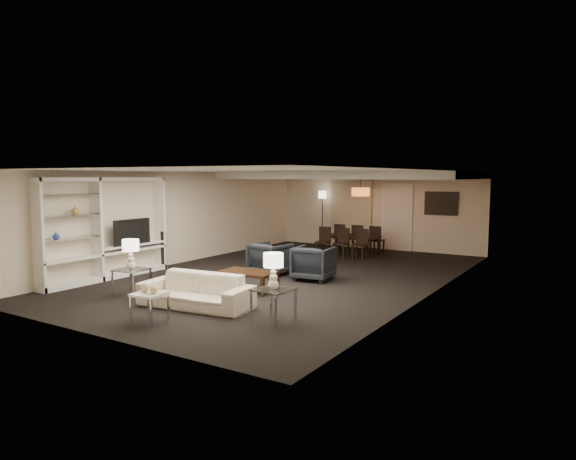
% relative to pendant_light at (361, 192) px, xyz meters
% --- Properties ---
extents(floor, '(11.00, 11.00, 0.00)m').
position_rel_pendant_light_xyz_m(floor, '(-0.30, -3.50, -1.92)').
color(floor, black).
rests_on(floor, ground).
extents(ceiling, '(7.00, 11.00, 0.02)m').
position_rel_pendant_light_xyz_m(ceiling, '(-0.30, -3.50, 0.58)').
color(ceiling, silver).
rests_on(ceiling, ground).
extents(wall_back, '(7.00, 0.02, 2.50)m').
position_rel_pendant_light_xyz_m(wall_back, '(-0.30, 2.00, -0.67)').
color(wall_back, beige).
rests_on(wall_back, ground).
extents(wall_front, '(7.00, 0.02, 2.50)m').
position_rel_pendant_light_xyz_m(wall_front, '(-0.30, -9.00, -0.67)').
color(wall_front, beige).
rests_on(wall_front, ground).
extents(wall_left, '(0.02, 11.00, 2.50)m').
position_rel_pendant_light_xyz_m(wall_left, '(-3.80, -3.50, -0.67)').
color(wall_left, beige).
rests_on(wall_left, ground).
extents(wall_right, '(0.02, 11.00, 2.50)m').
position_rel_pendant_light_xyz_m(wall_right, '(3.20, -3.50, -0.67)').
color(wall_right, beige).
rests_on(wall_right, ground).
extents(ceiling_soffit, '(7.00, 4.00, 0.20)m').
position_rel_pendant_light_xyz_m(ceiling_soffit, '(-0.30, 0.00, 0.48)').
color(ceiling_soffit, silver).
rests_on(ceiling_soffit, ceiling).
extents(curtains, '(1.50, 0.12, 2.40)m').
position_rel_pendant_light_xyz_m(curtains, '(-1.20, 1.92, -0.72)').
color(curtains, beige).
rests_on(curtains, wall_back).
extents(door, '(0.90, 0.05, 2.10)m').
position_rel_pendant_light_xyz_m(door, '(0.40, 1.97, -0.87)').
color(door, silver).
rests_on(door, wall_back).
extents(painting, '(0.95, 0.04, 0.65)m').
position_rel_pendant_light_xyz_m(painting, '(1.80, 1.96, -0.37)').
color(painting, '#142D38').
rests_on(painting, wall_back).
extents(media_unit, '(0.38, 3.40, 2.35)m').
position_rel_pendant_light_xyz_m(media_unit, '(-3.61, -6.10, -0.74)').
color(media_unit, white).
rests_on(media_unit, wall_left).
extents(pendant_light, '(0.52, 0.52, 0.24)m').
position_rel_pendant_light_xyz_m(pendant_light, '(0.00, 0.00, 0.00)').
color(pendant_light, '#D8591E').
rests_on(pendant_light, ceiling_soffit).
extents(sofa, '(2.18, 1.06, 0.61)m').
position_rel_pendant_light_xyz_m(sofa, '(-0.12, -6.94, -1.61)').
color(sofa, beige).
rests_on(sofa, floor).
extents(coffee_table, '(1.19, 0.74, 0.41)m').
position_rel_pendant_light_xyz_m(coffee_table, '(-0.12, -5.34, -1.71)').
color(coffee_table, black).
rests_on(coffee_table, floor).
extents(armchair_left, '(0.93, 0.95, 0.78)m').
position_rel_pendant_light_xyz_m(armchair_left, '(-0.72, -3.64, -1.53)').
color(armchair_left, black).
rests_on(armchair_left, floor).
extents(armchair_right, '(0.93, 0.95, 0.78)m').
position_rel_pendant_light_xyz_m(armchair_right, '(0.48, -3.64, -1.53)').
color(armchair_right, black).
rests_on(armchair_right, floor).
extents(side_table_left, '(0.64, 0.64, 0.54)m').
position_rel_pendant_light_xyz_m(side_table_left, '(-1.82, -6.94, -1.65)').
color(side_table_left, white).
rests_on(side_table_left, floor).
extents(side_table_right, '(0.63, 0.63, 0.54)m').
position_rel_pendant_light_xyz_m(side_table_right, '(1.58, -6.94, -1.65)').
color(side_table_right, white).
rests_on(side_table_right, floor).
extents(table_lamp_left, '(0.34, 0.34, 0.60)m').
position_rel_pendant_light_xyz_m(table_lamp_left, '(-1.82, -6.94, -1.08)').
color(table_lamp_left, beige).
rests_on(table_lamp_left, side_table_left).
extents(table_lamp_right, '(0.36, 0.36, 0.60)m').
position_rel_pendant_light_xyz_m(table_lamp_right, '(1.58, -6.94, -1.08)').
color(table_lamp_right, white).
rests_on(table_lamp_right, side_table_right).
extents(marble_table, '(0.53, 0.53, 0.48)m').
position_rel_pendant_light_xyz_m(marble_table, '(-0.12, -8.04, -1.68)').
color(marble_table, white).
rests_on(marble_table, floor).
extents(gold_gourd_a, '(0.15, 0.15, 0.15)m').
position_rel_pendant_light_xyz_m(gold_gourd_a, '(-0.22, -8.04, -1.36)').
color(gold_gourd_a, tan).
rests_on(gold_gourd_a, marble_table).
extents(gold_gourd_b, '(0.13, 0.13, 0.13)m').
position_rel_pendant_light_xyz_m(gold_gourd_b, '(-0.02, -8.04, -1.37)').
color(gold_gourd_b, '#DCB674').
rests_on(gold_gourd_b, marble_table).
extents(television, '(1.06, 0.14, 0.61)m').
position_rel_pendant_light_xyz_m(television, '(-3.58, -5.46, -0.86)').
color(television, black).
rests_on(television, media_unit).
extents(vase_blue, '(0.15, 0.15, 0.16)m').
position_rel_pendant_light_xyz_m(vase_blue, '(-3.61, -7.36, -0.78)').
color(vase_blue, '#233D9B').
rests_on(vase_blue, media_unit).
extents(vase_amber, '(0.18, 0.18, 0.19)m').
position_rel_pendant_light_xyz_m(vase_amber, '(-3.61, -6.88, -0.27)').
color(vase_amber, '#B88C3D').
rests_on(vase_amber, media_unit).
extents(floor_speaker, '(0.12, 0.12, 0.97)m').
position_rel_pendant_light_xyz_m(floor_speaker, '(-3.50, -4.42, -1.44)').
color(floor_speaker, black).
rests_on(floor_speaker, floor).
extents(dining_table, '(1.70, 1.02, 0.58)m').
position_rel_pendant_light_xyz_m(dining_table, '(-0.45, 0.31, -1.63)').
color(dining_table, black).
rests_on(dining_table, floor).
extents(chair_nl, '(0.44, 0.44, 0.86)m').
position_rel_pendant_light_xyz_m(chair_nl, '(-1.05, -0.34, -1.49)').
color(chair_nl, black).
rests_on(chair_nl, floor).
extents(chair_nm, '(0.41, 0.41, 0.86)m').
position_rel_pendant_light_xyz_m(chair_nm, '(-0.45, -0.34, -1.49)').
color(chair_nm, black).
rests_on(chair_nm, floor).
extents(chair_nr, '(0.41, 0.41, 0.86)m').
position_rel_pendant_light_xyz_m(chair_nr, '(0.15, -0.34, -1.49)').
color(chair_nr, black).
rests_on(chair_nr, floor).
extents(chair_fl, '(0.41, 0.41, 0.86)m').
position_rel_pendant_light_xyz_m(chair_fl, '(-1.05, 0.96, -1.49)').
color(chair_fl, black).
rests_on(chair_fl, floor).
extents(chair_fm, '(0.42, 0.42, 0.86)m').
position_rel_pendant_light_xyz_m(chair_fm, '(-0.45, 0.96, -1.49)').
color(chair_fm, black).
rests_on(chair_fm, floor).
extents(chair_fr, '(0.40, 0.40, 0.86)m').
position_rel_pendant_light_xyz_m(chair_fr, '(0.15, 0.96, -1.49)').
color(chair_fr, black).
rests_on(chair_fr, floor).
extents(floor_lamp, '(0.33, 0.33, 1.87)m').
position_rel_pendant_light_xyz_m(floor_lamp, '(-2.18, 1.70, -0.98)').
color(floor_lamp, black).
rests_on(floor_lamp, floor).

